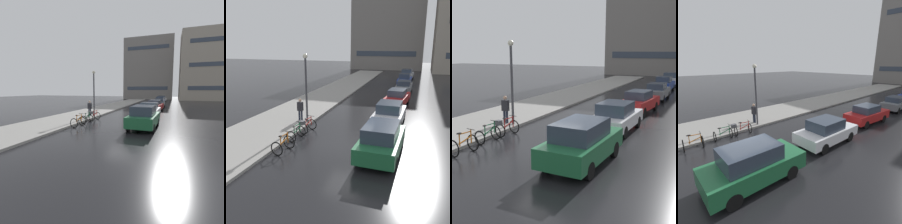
% 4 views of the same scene
% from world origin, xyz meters
% --- Properties ---
extents(ground_plane, '(140.00, 140.00, 0.00)m').
position_xyz_m(ground_plane, '(0.00, 0.00, 0.00)').
color(ground_plane, black).
extents(sidewalk_kerb, '(4.80, 60.00, 0.14)m').
position_xyz_m(sidewalk_kerb, '(-6.00, 10.00, 0.07)').
color(sidewalk_kerb, gray).
rests_on(sidewalk_kerb, ground).
extents(bicycle_nearest, '(0.90, 1.18, 1.01)m').
position_xyz_m(bicycle_nearest, '(-3.06, -1.78, 0.41)').
color(bicycle_nearest, black).
rests_on(bicycle_nearest, ground).
extents(bicycle_second, '(0.80, 1.19, 0.98)m').
position_xyz_m(bicycle_second, '(-3.25, 0.09, 0.38)').
color(bicycle_second, black).
rests_on(bicycle_second, ground).
extents(bicycle_third, '(0.86, 1.42, 0.97)m').
position_xyz_m(bicycle_third, '(-3.16, 1.36, 0.49)').
color(bicycle_third, black).
rests_on(bicycle_third, ground).
extents(car_green, '(2.08, 4.38, 1.74)m').
position_xyz_m(car_green, '(1.93, -0.70, 0.88)').
color(car_green, '#1E6038').
rests_on(car_green, ground).
extents(car_white, '(2.08, 4.34, 1.61)m').
position_xyz_m(car_white, '(1.71, 4.79, 0.80)').
color(car_white, silver).
rests_on(car_white, ground).
extents(car_red, '(2.18, 4.51, 1.58)m').
position_xyz_m(car_red, '(1.78, 10.48, 0.79)').
color(car_red, '#AD1919').
rests_on(car_red, ground).
extents(car_grey, '(1.78, 4.43, 1.50)m').
position_xyz_m(car_grey, '(1.97, 17.05, 0.77)').
color(car_grey, slate).
rests_on(car_grey, ground).
extents(car_blue, '(1.85, 4.42, 1.59)m').
position_xyz_m(car_blue, '(1.70, 23.51, 0.78)').
color(car_blue, navy).
rests_on(car_blue, ground).
extents(car_silver, '(2.17, 4.24, 1.59)m').
position_xyz_m(car_silver, '(1.69, 29.88, 0.79)').
color(car_silver, '#B2B5BA').
rests_on(car_silver, ground).
extents(pedestrian, '(0.41, 0.25, 1.75)m').
position_xyz_m(pedestrian, '(-4.52, 3.30, 0.99)').
color(pedestrian, '#1E2333').
rests_on(pedestrian, ground).
extents(streetlamp, '(0.32, 0.32, 4.91)m').
position_xyz_m(streetlamp, '(-3.96, 3.23, 2.97)').
color(streetlamp, '#424247').
rests_on(streetlamp, ground).
extents(building_facade_main, '(15.57, 7.44, 19.73)m').
position_xyz_m(building_facade_main, '(-3.66, 46.96, 9.86)').
color(building_facade_main, gray).
rests_on(building_facade_main, ground).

